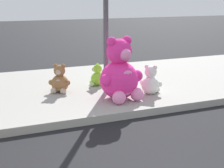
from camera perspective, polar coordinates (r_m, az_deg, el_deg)
sidewalk at (r=8.17m, az=-9.60°, el=-1.17°), size 28.00×4.40×0.15m
sign_pole at (r=7.41m, az=-1.03°, el=11.36°), size 0.56×0.11×3.20m
plush_pink_large at (r=7.07m, az=1.37°, el=1.58°), size 1.00×0.91×1.31m
plush_brown at (r=7.73m, az=-8.70°, el=0.51°), size 0.45×0.46×0.64m
plush_lime at (r=8.24m, az=-2.52°, el=1.23°), size 0.38×0.40×0.53m
plush_white at (r=7.56m, az=6.45°, el=0.29°), size 0.47×0.47×0.65m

